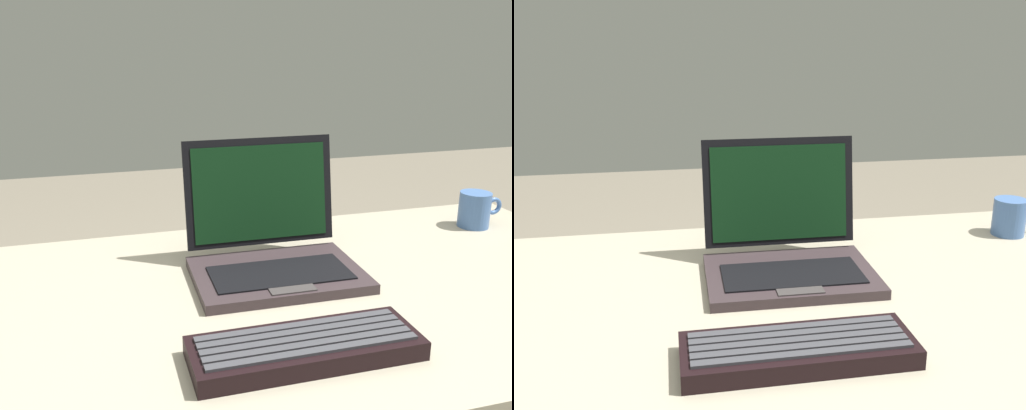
# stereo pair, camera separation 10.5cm
# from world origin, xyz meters

# --- Properties ---
(desk) EXTENTS (1.59, 0.75, 0.72)m
(desk) POSITION_xyz_m (0.00, 0.00, 0.65)
(desk) COLOR gray
(desk) RESTS_ON ground
(laptop_front) EXTENTS (0.32, 0.26, 0.24)m
(laptop_front) POSITION_xyz_m (0.09, 0.09, 0.77)
(laptop_front) COLOR #32272A
(laptop_front) RESTS_ON desk
(external_keyboard) EXTENTS (0.33, 0.12, 0.03)m
(external_keyboard) POSITION_xyz_m (0.04, -0.21, 0.73)
(external_keyboard) COLOR black
(external_keyboard) RESTS_ON desk
(coffee_mug) EXTENTS (0.11, 0.07, 0.08)m
(coffee_mug) POSITION_xyz_m (0.63, 0.21, 0.76)
(coffee_mug) COLOR #4165A0
(coffee_mug) RESTS_ON desk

